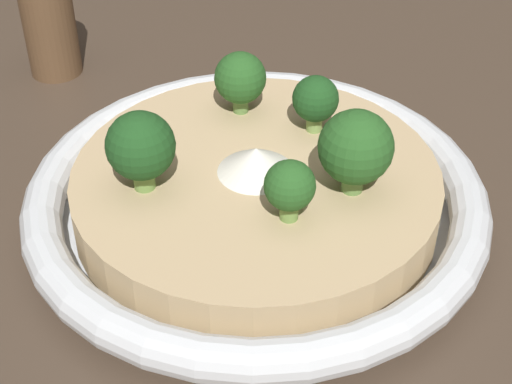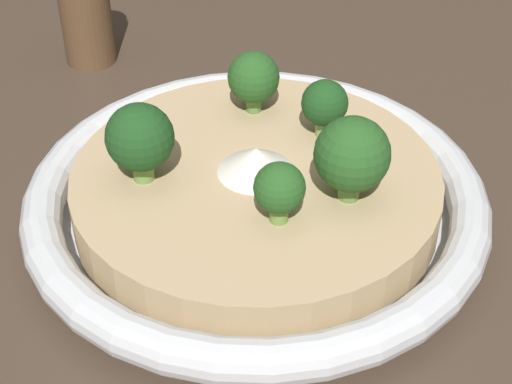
{
  "view_description": "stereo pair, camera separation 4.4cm",
  "coord_description": "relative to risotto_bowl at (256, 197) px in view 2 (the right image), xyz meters",
  "views": [
    {
      "loc": [
        0.14,
        -0.32,
        0.3
      ],
      "look_at": [
        0.0,
        0.0,
        0.02
      ],
      "focal_mm": 55.0,
      "sensor_mm": 36.0,
      "label": 1
    },
    {
      "loc": [
        0.18,
        -0.3,
        0.3
      ],
      "look_at": [
        0.0,
        0.0,
        0.02
      ],
      "focal_mm": 55.0,
      "sensor_mm": 36.0,
      "label": 2
    }
  ],
  "objects": [
    {
      "name": "cheese_sprinkle",
      "position": [
        0.0,
        0.0,
        0.03
      ],
      "size": [
        0.04,
        0.04,
        0.02
      ],
      "color": "white",
      "rests_on": "risotto_bowl"
    },
    {
      "name": "risotto_bowl",
      "position": [
        0.0,
        0.0,
        0.0
      ],
      "size": [
        0.26,
        0.26,
        0.04
      ],
      "color": "silver",
      "rests_on": "ground_plane"
    },
    {
      "name": "broccoli_left",
      "position": [
        -0.05,
        -0.04,
        0.04
      ],
      "size": [
        0.04,
        0.04,
        0.05
      ],
      "color": "#759E4C",
      "rests_on": "risotto_bowl"
    },
    {
      "name": "broccoli_back_right",
      "position": [
        0.02,
        0.05,
        0.04
      ],
      "size": [
        0.03,
        0.03,
        0.04
      ],
      "color": "#84A856",
      "rests_on": "risotto_bowl"
    },
    {
      "name": "broccoli_front_right",
      "position": [
        0.03,
        -0.03,
        0.04
      ],
      "size": [
        0.03,
        0.03,
        0.03
      ],
      "color": "#759E4C",
      "rests_on": "risotto_bowl"
    },
    {
      "name": "broccoli_right",
      "position": [
        0.05,
        0.01,
        0.05
      ],
      "size": [
        0.04,
        0.04,
        0.05
      ],
      "color": "#668E47",
      "rests_on": "risotto_bowl"
    },
    {
      "name": "broccoli_back",
      "position": [
        -0.03,
        0.05,
        0.04
      ],
      "size": [
        0.03,
        0.03,
        0.04
      ],
      "color": "#668E47",
      "rests_on": "risotto_bowl"
    },
    {
      "name": "ground_plane",
      "position": [
        0.0,
        0.0,
        -0.02
      ],
      "size": [
        6.0,
        6.0,
        0.0
      ],
      "primitive_type": "plane",
      "color": "#47382B"
    }
  ]
}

